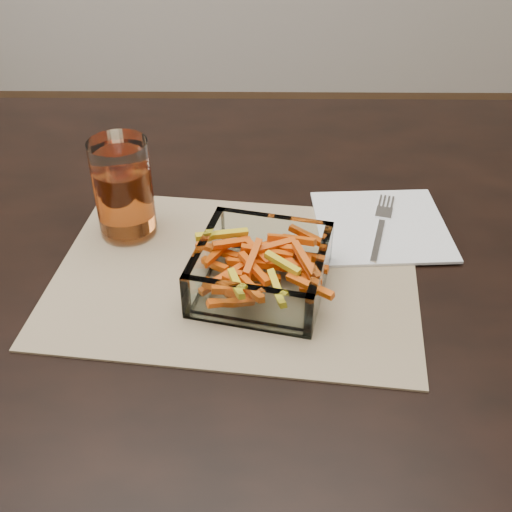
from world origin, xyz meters
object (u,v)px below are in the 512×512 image
object	(u,v)px
dining_table	(184,282)
fork	(381,224)
tumbler	(124,192)
glass_bowl	(261,272)

from	to	relation	value
dining_table	fork	bearing A→B (deg)	2.37
dining_table	tumbler	world-z (taller)	tumbler
glass_bowl	tumbler	xyz separation A→B (m)	(-0.18, 0.12, 0.04)
glass_bowl	tumbler	distance (m)	0.22
glass_bowl	fork	size ratio (longest dim) A/B	1.11
fork	dining_table	bearing A→B (deg)	-162.61
tumbler	fork	bearing A→B (deg)	1.89
dining_table	glass_bowl	distance (m)	0.20
tumbler	fork	world-z (taller)	tumbler
tumbler	fork	size ratio (longest dim) A/B	0.83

